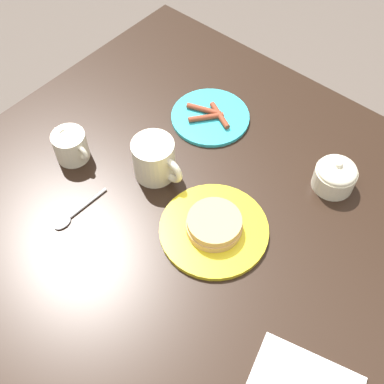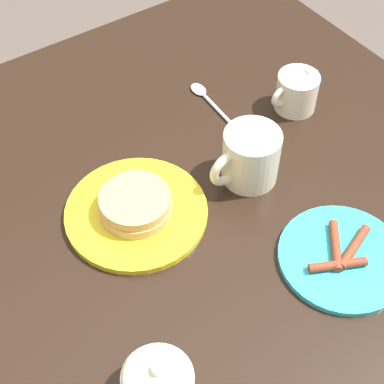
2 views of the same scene
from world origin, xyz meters
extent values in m
plane|color=#51473F|center=(0.00, 0.00, 0.00)|extent=(8.00, 8.00, 0.00)
cube|color=black|center=(0.00, 0.00, 0.73)|extent=(1.20, 1.04, 0.03)
cube|color=black|center=(-0.54, 0.46, 0.36)|extent=(0.07, 0.07, 0.72)
cylinder|color=gold|center=(0.03, -0.02, 0.75)|extent=(0.23, 0.23, 0.01)
cylinder|color=tan|center=(0.03, -0.02, 0.77)|extent=(0.12, 0.12, 0.02)
cylinder|color=tan|center=(0.03, -0.02, 0.78)|extent=(0.11, 0.11, 0.02)
cylinder|color=#2DADBC|center=(-0.18, 0.23, 0.75)|extent=(0.20, 0.20, 0.01)
cylinder|color=brown|center=(-0.20, 0.23, 0.76)|extent=(0.09, 0.04, 0.01)
cylinder|color=brown|center=(-0.16, 0.24, 0.76)|extent=(0.09, 0.05, 0.01)
cylinder|color=brown|center=(-0.18, 0.21, 0.76)|extent=(0.07, 0.08, 0.01)
cylinder|color=beige|center=(-0.17, 0.01, 0.80)|extent=(0.10, 0.10, 0.10)
torus|color=beige|center=(-0.12, 0.01, 0.80)|extent=(0.07, 0.02, 0.07)
cylinder|color=brown|center=(-0.17, 0.01, 0.84)|extent=(0.08, 0.08, 0.00)
cylinder|color=beige|center=(-0.35, -0.08, 0.78)|extent=(0.08, 0.08, 0.07)
cone|color=beige|center=(-0.39, -0.08, 0.81)|extent=(0.03, 0.04, 0.04)
torus|color=beige|center=(-0.31, -0.08, 0.79)|extent=(0.04, 0.01, 0.04)
cylinder|color=beige|center=(0.16, 0.25, 0.77)|extent=(0.09, 0.09, 0.05)
ellipsoid|color=beige|center=(0.16, 0.25, 0.80)|extent=(0.09, 0.09, 0.03)
sphere|color=beige|center=(0.16, 0.25, 0.82)|extent=(0.02, 0.02, 0.02)
cube|color=white|center=(0.35, -0.16, 0.75)|extent=(0.21, 0.15, 0.01)
cylinder|color=silver|center=(-0.22, -0.15, 0.75)|extent=(0.01, 0.10, 0.01)
ellipsoid|color=silver|center=(-0.23, -0.22, 0.75)|extent=(0.03, 0.04, 0.01)
camera|label=1|loc=(0.34, -0.45, 1.63)|focal=45.00mm
camera|label=2|loc=(0.29, 0.51, 1.51)|focal=55.00mm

